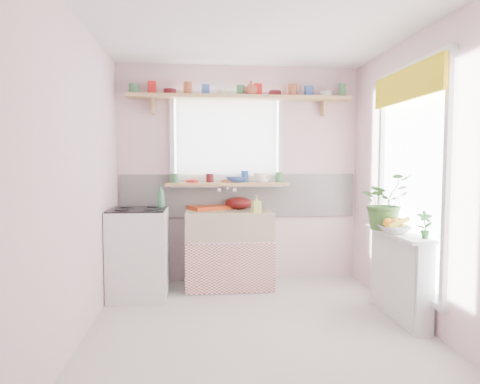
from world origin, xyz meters
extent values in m
plane|color=beige|center=(0.00, 0.00, 0.00)|extent=(3.20, 3.20, 0.00)
plane|color=white|center=(0.00, 0.00, 2.50)|extent=(3.20, 3.20, 0.00)
plane|color=silver|center=(0.00, 1.60, 1.25)|extent=(2.80, 0.00, 2.80)
plane|color=silver|center=(0.00, -1.60, 1.25)|extent=(2.80, 0.00, 2.80)
plane|color=silver|center=(-1.40, 0.00, 1.25)|extent=(0.00, 3.20, 3.20)
plane|color=silver|center=(1.40, 0.00, 1.25)|extent=(0.00, 3.20, 3.20)
cube|color=white|center=(0.00, 1.59, 1.00)|extent=(2.74, 0.03, 0.50)
cube|color=#D18794|center=(0.00, 1.58, 0.80)|extent=(2.74, 0.02, 0.12)
cube|color=white|center=(-0.15, 1.60, 1.65)|extent=(1.20, 0.01, 1.00)
cube|color=white|center=(-0.15, 1.53, 1.65)|extent=(1.15, 0.02, 0.95)
cube|color=white|center=(1.40, 0.20, 1.25)|extent=(0.01, 1.10, 1.90)
cube|color=yellow|center=(1.31, 0.20, 2.06)|extent=(0.03, 1.20, 0.28)
cube|color=white|center=(-0.15, 1.30, 0.28)|extent=(0.85, 0.55, 0.55)
cube|color=#C34439|center=(-0.15, 1.02, 0.28)|extent=(0.95, 0.02, 0.53)
cube|color=beige|center=(-0.15, 1.30, 0.70)|extent=(0.95, 0.55, 0.30)
cylinder|color=silver|center=(-0.15, 1.55, 1.10)|extent=(0.03, 0.22, 0.03)
cube|color=white|center=(-1.10, 1.05, 0.45)|extent=(0.58, 0.58, 0.90)
cube|color=black|center=(-1.10, 1.05, 0.91)|extent=(0.56, 0.56, 0.02)
cylinder|color=black|center=(-1.24, 0.91, 0.92)|extent=(0.14, 0.14, 0.01)
cylinder|color=black|center=(-0.96, 0.91, 0.92)|extent=(0.14, 0.14, 0.01)
cylinder|color=black|center=(-1.24, 1.19, 0.92)|extent=(0.14, 0.14, 0.01)
cylinder|color=black|center=(-0.96, 1.19, 0.92)|extent=(0.14, 0.14, 0.01)
cube|color=white|center=(1.30, 0.20, 0.38)|extent=(0.15, 0.90, 0.75)
cube|color=white|center=(1.27, 0.20, 0.76)|extent=(0.22, 0.95, 0.03)
cube|color=tan|center=(-0.15, 1.48, 1.14)|extent=(1.40, 0.22, 0.04)
cube|color=tan|center=(0.00, 1.47, 2.12)|extent=(2.52, 0.24, 0.04)
cylinder|color=#3F7F4C|center=(-1.18, 1.47, 2.20)|extent=(0.11, 0.11, 0.12)
cylinder|color=red|center=(-0.98, 1.47, 2.20)|extent=(0.11, 0.11, 0.12)
cylinder|color=#590F14|center=(-0.79, 1.47, 2.17)|extent=(0.11, 0.11, 0.06)
cylinder|color=#A55133|center=(-0.59, 1.47, 2.20)|extent=(0.11, 0.11, 0.12)
cylinder|color=#3359A5|center=(-0.39, 1.47, 2.20)|extent=(0.11, 0.11, 0.12)
cylinder|color=silver|center=(-0.20, 1.47, 2.17)|extent=(0.11, 0.11, 0.06)
cylinder|color=#3F7F4C|center=(0.00, 1.47, 2.20)|extent=(0.11, 0.11, 0.12)
cylinder|color=red|center=(0.20, 1.47, 2.20)|extent=(0.11, 0.11, 0.12)
cylinder|color=#590F14|center=(0.39, 1.47, 2.17)|extent=(0.11, 0.11, 0.06)
cylinder|color=#A55133|center=(0.59, 1.47, 2.20)|extent=(0.11, 0.11, 0.12)
cylinder|color=#3359A5|center=(0.79, 1.47, 2.20)|extent=(0.11, 0.11, 0.12)
cylinder|color=silver|center=(0.98, 1.47, 2.17)|extent=(0.11, 0.11, 0.06)
cylinder|color=#3F7F4C|center=(1.18, 1.47, 2.20)|extent=(0.11, 0.11, 0.12)
cylinder|color=#3F7F4C|center=(-0.77, 1.48, 1.22)|extent=(0.11, 0.11, 0.12)
cylinder|color=red|center=(-0.56, 1.48, 1.22)|extent=(0.11, 0.11, 0.12)
cylinder|color=#590F14|center=(-0.36, 1.48, 1.19)|extent=(0.11, 0.11, 0.06)
cylinder|color=#A55133|center=(-0.15, 1.48, 1.22)|extent=(0.11, 0.11, 0.12)
cylinder|color=#3359A5|center=(0.06, 1.48, 1.22)|extent=(0.11, 0.11, 0.12)
cylinder|color=silver|center=(0.26, 1.48, 1.19)|extent=(0.11, 0.11, 0.06)
cylinder|color=#3F7F4C|center=(0.47, 1.48, 1.22)|extent=(0.11, 0.11, 0.12)
cube|color=#DC4313|center=(-0.36, 1.50, 0.87)|extent=(0.52, 0.47, 0.04)
ellipsoid|color=#5C100F|center=(-0.02, 1.50, 0.92)|extent=(0.41, 0.41, 0.14)
imported|color=#386829|center=(1.21, 0.35, 1.03)|extent=(0.55, 0.51, 0.51)
imported|color=silver|center=(1.21, 0.14, 0.81)|extent=(0.27, 0.27, 0.07)
imported|color=#2F6E2C|center=(1.33, -0.14, 0.89)|extent=(0.13, 0.10, 0.23)
imported|color=#C4CE5B|center=(0.13, 1.10, 0.95)|extent=(0.10, 0.10, 0.19)
imported|color=white|center=(0.22, 1.42, 1.21)|extent=(0.15, 0.15, 0.11)
imported|color=#2D4A94|center=(-0.05, 1.47, 1.19)|extent=(0.25, 0.25, 0.07)
imported|color=#9F4631|center=(0.11, 1.41, 2.22)|extent=(0.17, 0.17, 0.16)
imported|color=#458A5F|center=(-0.88, 1.16, 1.04)|extent=(0.12, 0.12, 0.24)
sphere|color=orange|center=(1.21, 0.14, 0.86)|extent=(0.08, 0.08, 0.08)
sphere|color=orange|center=(1.27, 0.17, 0.86)|extent=(0.08, 0.08, 0.08)
sphere|color=orange|center=(1.16, 0.16, 0.86)|extent=(0.08, 0.08, 0.08)
cylinder|color=yellow|center=(1.23, 0.09, 0.87)|extent=(0.18, 0.04, 0.10)
camera|label=1|loc=(-0.49, -3.39, 1.39)|focal=32.00mm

